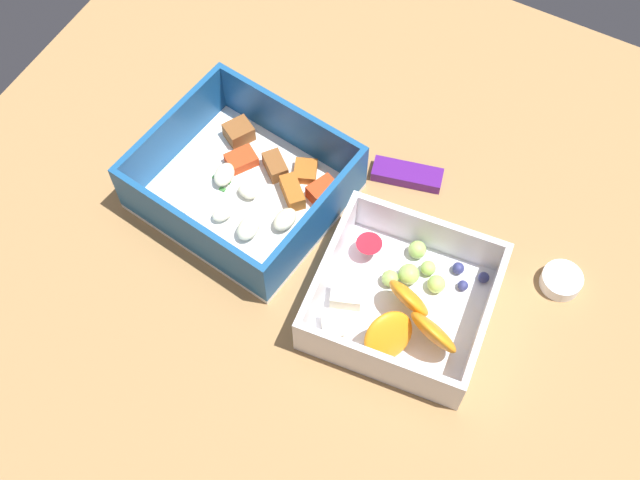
% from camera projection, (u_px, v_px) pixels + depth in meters
% --- Properties ---
extents(table_surface, '(0.80, 0.80, 0.02)m').
position_uv_depth(table_surface, '(325.00, 260.00, 0.77)').
color(table_surface, '#9E7547').
rests_on(table_surface, ground).
extents(pasta_container, '(0.20, 0.18, 0.06)m').
position_uv_depth(pasta_container, '(246.00, 184.00, 0.78)').
color(pasta_container, white).
rests_on(pasta_container, table_surface).
extents(fruit_bowl, '(0.17, 0.16, 0.06)m').
position_uv_depth(fruit_bowl, '(402.00, 302.00, 0.72)').
color(fruit_bowl, white).
rests_on(fruit_bowl, table_surface).
extents(candy_bar, '(0.07, 0.04, 0.01)m').
position_uv_depth(candy_bar, '(407.00, 175.00, 0.80)').
color(candy_bar, '#51197A').
rests_on(candy_bar, table_surface).
extents(paper_cup_liner, '(0.04, 0.04, 0.01)m').
position_uv_depth(paper_cup_liner, '(561.00, 281.00, 0.74)').
color(paper_cup_liner, white).
rests_on(paper_cup_liner, table_surface).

